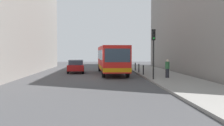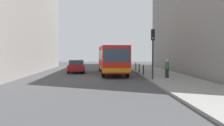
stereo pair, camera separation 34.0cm
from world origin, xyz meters
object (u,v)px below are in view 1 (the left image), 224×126
Objects in this scene: bollard_near at (143,70)px; bollard_far at (135,67)px; bus at (112,58)px; traffic_light at (154,45)px; bollard_mid at (139,68)px; pedestrian_near_signal at (167,69)px; car_beside_bus at (76,66)px.

bollard_near is 5.64m from bollard_far.
traffic_light is (3.11, -7.03, 1.28)m from bus.
traffic_light reaches higher than bollard_near.
bollard_mid is (3.01, -0.06, -1.10)m from bus.
bollard_near is 3.34m from pedestrian_near_signal.
traffic_light is 10.07m from bollard_far.
bollard_mid and bollard_far have the same top height.
bus is 4.31m from bollard_near.
bollard_mid is at bearing 176.18° from bus.
bus is 7.45m from pedestrian_near_signal.
bus is 11.71× the size of bollard_far.
car_beside_bus is at bearing 52.84° from pedestrian_near_signal.
bus is 2.71× the size of traffic_light.
car_beside_bus reaches higher than bollard_near.
pedestrian_near_signal is at bearing -74.40° from bollard_mid.
bus is 4.23m from bollard_far.
bollard_mid is at bearing 161.89° from car_beside_bus.
bus is 11.71× the size of bollard_near.
traffic_light is at bearing -89.41° from bollard_far.
car_beside_bus is 7.28m from bollard_mid.
car_beside_bus is 11.51m from pedestrian_near_signal.
traffic_light is 4.32× the size of bollard_near.
traffic_light reaches higher than pedestrian_near_signal.
traffic_light is 7.36m from bollard_mid.
traffic_light is at bearing 133.53° from pedestrian_near_signal.
pedestrian_near_signal is (1.60, -8.55, 0.32)m from bollard_far.
bollard_near and bollard_far have the same top height.
bollard_mid is (-0.10, 6.96, -2.38)m from traffic_light.
bollard_mid is (0.00, 2.82, 0.00)m from bollard_near.
traffic_light is at bearing -88.62° from bollard_near.
pedestrian_near_signal reaches higher than bollard_mid.
bollard_near is (3.01, -2.88, -1.10)m from bus.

